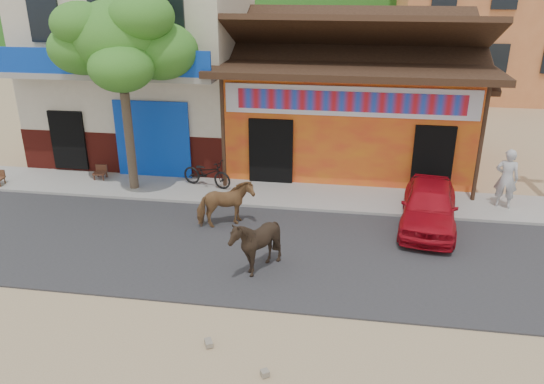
{
  "coord_description": "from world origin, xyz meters",
  "views": [
    {
      "loc": [
        2.11,
        -8.93,
        6.37
      ],
      "look_at": [
        0.25,
        3.0,
        1.4
      ],
      "focal_mm": 35.0,
      "sensor_mm": 36.0,
      "label": 1
    }
  ],
  "objects": [
    {
      "name": "road",
      "position": [
        0.0,
        2.5,
        0.02
      ],
      "size": [
        60.0,
        5.0,
        0.04
      ],
      "primitive_type": "cube",
      "color": "#28282B",
      "rests_on": "ground"
    },
    {
      "name": "scooter",
      "position": [
        -2.34,
        6.25,
        0.56
      ],
      "size": [
        1.78,
        1.02,
        0.89
      ],
      "primitive_type": "imported",
      "rotation": [
        0.0,
        0.0,
        1.3
      ],
      "color": "black",
      "rests_on": "sidewalk"
    },
    {
      "name": "pedestrian",
      "position": [
        6.54,
        6.0,
        1.0
      ],
      "size": [
        0.73,
        0.59,
        1.75
      ],
      "primitive_type": "imported",
      "rotation": [
        0.0,
        0.0,
        2.85
      ],
      "color": "silver",
      "rests_on": "sidewalk"
    },
    {
      "name": "ground",
      "position": [
        0.0,
        0.0,
        0.0
      ],
      "size": [
        120.0,
        120.0,
        0.0
      ],
      "primitive_type": "plane",
      "color": "#9E825B",
      "rests_on": "ground"
    },
    {
      "name": "cow_tan",
      "position": [
        -1.12,
        3.7,
        0.67
      ],
      "size": [
        1.64,
        1.33,
        1.27
      ],
      "primitive_type": "imported",
      "rotation": [
        0.0,
        0.0,
        2.09
      ],
      "color": "olive",
      "rests_on": "road"
    },
    {
      "name": "cafe_building",
      "position": [
        -5.5,
        10.0,
        3.5
      ],
      "size": [
        7.0,
        6.0,
        7.0
      ],
      "primitive_type": "cube",
      "color": "beige",
      "rests_on": "ground"
    },
    {
      "name": "dance_club",
      "position": [
        2.0,
        10.0,
        1.8
      ],
      "size": [
        8.0,
        6.0,
        3.6
      ],
      "primitive_type": "cube",
      "color": "orange",
      "rests_on": "ground"
    },
    {
      "name": "cafe_chair_left",
      "position": [
        -6.0,
        6.35,
        0.53
      ],
      "size": [
        0.41,
        0.41,
        0.82
      ],
      "primitive_type": null,
      "rotation": [
        0.0,
        0.0,
        0.06
      ],
      "color": "#4C2519",
      "rests_on": "sidewalk"
    },
    {
      "name": "red_car",
      "position": [
        4.27,
        4.52,
        0.65
      ],
      "size": [
        1.91,
        3.72,
        1.21
      ],
      "primitive_type": "imported",
      "rotation": [
        0.0,
        0.0,
        -0.14
      ],
      "color": "#AE0C19",
      "rests_on": "road"
    },
    {
      "name": "tree",
      "position": [
        -4.6,
        5.8,
        3.12
      ],
      "size": [
        3.0,
        3.0,
        6.0
      ],
      "primitive_type": null,
      "color": "#2D721E",
      "rests_on": "sidewalk"
    },
    {
      "name": "sidewalk",
      "position": [
        0.0,
        6.0,
        0.06
      ],
      "size": [
        60.0,
        2.0,
        0.12
      ],
      "primitive_type": "cube",
      "color": "gray",
      "rests_on": "ground"
    },
    {
      "name": "cow_dark",
      "position": [
        0.12,
        1.46,
        0.75
      ],
      "size": [
        1.55,
        1.45,
        1.42
      ],
      "primitive_type": "imported",
      "rotation": [
        0.0,
        0.0,
        -1.3
      ],
      "color": "black",
      "rests_on": "road"
    }
  ]
}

